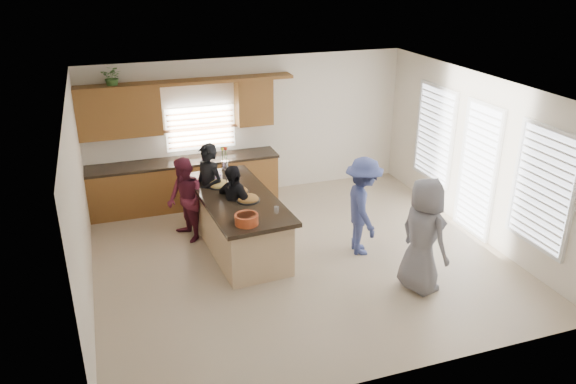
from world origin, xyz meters
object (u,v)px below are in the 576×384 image
object	(u,v)px
woman_right_back	(363,206)
woman_right_front	(423,236)
woman_left_back	(209,190)
woman_left_front	(234,209)
salad_bowl	(247,219)
island	(238,223)
woman_left_mid	(185,200)

from	to	relation	value
woman_right_back	woman_right_front	bearing A→B (deg)	-154.00
woman_left_back	woman_right_back	xyz separation A→B (m)	(2.24, -1.45, -0.01)
woman_left_front	woman_right_back	xyz separation A→B (m)	(1.98, -0.73, 0.07)
woman_left_back	woman_right_front	xyz separation A→B (m)	(2.56, -2.76, 0.04)
salad_bowl	island	bearing A→B (deg)	83.41
woman_left_back	island	bearing A→B (deg)	-3.30
woman_right_front	woman_left_mid	bearing A→B (deg)	36.01
woman_left_back	woman_left_front	world-z (taller)	woman_left_back
woman_right_front	woman_left_front	bearing A→B (deg)	36.43
salad_bowl	woman_left_back	size ratio (longest dim) A/B	0.21
woman_left_front	woman_right_front	bearing A→B (deg)	20.31
salad_bowl	woman_right_front	size ratio (longest dim) A/B	0.20
woman_left_back	woman_left_mid	world-z (taller)	woman_left_back
island	woman_left_back	distance (m)	0.82
island	woman_right_front	size ratio (longest dim) A/B	1.58
woman_left_back	woman_left_front	distance (m)	0.77
island	woman_left_mid	distance (m)	1.00
island	woman_left_back	size ratio (longest dim) A/B	1.66
salad_bowl	woman_left_mid	distance (m)	1.79
island	woman_right_back	bearing A→B (deg)	-26.92
salad_bowl	woman_left_front	distance (m)	1.03
woman_right_front	woman_left_back	bearing A→B (deg)	30.80
woman_right_back	woman_left_mid	bearing A→B (deg)	74.66
woman_left_mid	woman_right_front	xyz separation A→B (m)	(3.00, -2.69, 0.14)
woman_left_mid	salad_bowl	bearing A→B (deg)	5.36
island	woman_left_mid	size ratio (longest dim) A/B	1.87
woman_left_front	island	bearing A→B (deg)	106.11
salad_bowl	woman_right_back	world-z (taller)	woman_right_back
woman_left_mid	woman_right_back	xyz separation A→B (m)	(2.67, -1.38, 0.09)
island	woman_left_back	xyz separation A→B (m)	(-0.34, 0.64, 0.38)
island	woman_left_front	xyz separation A→B (m)	(-0.08, -0.08, 0.31)
island	woman_left_back	world-z (taller)	woman_left_back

